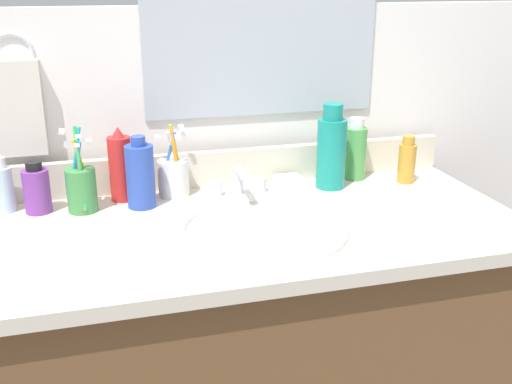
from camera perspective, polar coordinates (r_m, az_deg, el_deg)
The scene contains 18 objects.
countertop at distance 1.33m, azimuth -0.01°, elevation -3.45°, with size 1.18×0.56×0.03m, color beige.
backsplash at distance 1.55m, azimuth -2.62°, elevation 2.36°, with size 1.18×0.02×0.09m, color beige.
back_wall at distance 1.70m, azimuth -2.95°, elevation -5.20°, with size 2.28×0.04×1.30m, color white.
mirror_panel at distance 1.55m, azimuth 0.58°, elevation 17.58°, with size 0.60×0.01×0.56m, color #B2BCC6.
towel_ring at distance 1.51m, azimuth -22.03°, elevation 11.93°, with size 0.10×0.10×0.01m, color silver.
hand_towel at distance 1.51m, azimuth -21.52°, elevation 7.34°, with size 0.11×0.04×0.22m, color silver.
sink_basin at distance 1.30m, azimuth 0.52°, elevation -4.77°, with size 0.37×0.37×0.11m.
faucet at distance 1.45m, azimuth -1.56°, elevation 0.39°, with size 0.16×0.10×0.08m.
bottle_oil_amber at distance 1.61m, azimuth 14.05°, elevation 2.84°, with size 0.04×0.04×0.12m.
bottle_cream_purple at distance 1.45m, azimuth -19.99°, elevation 0.22°, with size 0.06×0.06×0.12m.
bottle_gel_clear at distance 1.48m, azimuth -22.75°, elevation 0.33°, with size 0.05×0.05×0.13m.
bottle_toner_green at distance 1.61m, azimuth 9.35°, elevation 3.83°, with size 0.06×0.06×0.16m.
bottle_spray_red at distance 1.46m, azimuth -12.67°, elevation 2.31°, with size 0.05×0.05×0.18m.
bottle_mouthwash_teal at distance 1.52m, azimuth 7.13°, elevation 3.94°, with size 0.07×0.07×0.21m.
bottle_shampoo_blue at distance 1.41m, azimuth -10.86°, elevation 1.56°, with size 0.07×0.07×0.17m.
cup_green at distance 1.42m, azimuth -16.18°, elevation 0.49°, with size 0.07×0.08×0.20m.
cup_white_ceramic at distance 1.48m, azimuth -7.78°, elevation 1.51°, with size 0.08×0.08×0.18m.
soap_bar at distance 1.56m, azimuth 2.98°, elevation 1.11°, with size 0.06×0.04×0.02m, color white.
Camera 1 is at (-0.32, -1.18, 1.37)m, focal length 42.38 mm.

